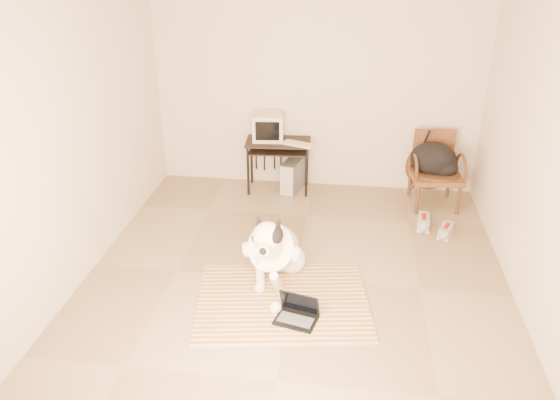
% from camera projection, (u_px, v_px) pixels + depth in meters
% --- Properties ---
extents(floor, '(4.50, 4.50, 0.00)m').
position_uv_depth(floor, '(295.00, 280.00, 5.20)').
color(floor, '#907958').
rests_on(floor, ground).
extents(wall_back, '(4.50, 0.00, 4.50)m').
position_uv_depth(wall_back, '(316.00, 82.00, 6.61)').
color(wall_back, beige).
rests_on(wall_back, floor).
extents(wall_front, '(4.50, 0.00, 4.50)m').
position_uv_depth(wall_front, '(248.00, 312.00, 2.60)').
color(wall_front, beige).
rests_on(wall_front, floor).
extents(wall_left, '(0.00, 4.50, 4.50)m').
position_uv_depth(wall_left, '(73.00, 136.00, 4.84)').
color(wall_left, beige).
rests_on(wall_left, floor).
extents(wall_right, '(0.00, 4.50, 4.50)m').
position_uv_depth(wall_right, '(545.00, 159.00, 4.37)').
color(wall_right, beige).
rests_on(wall_right, floor).
extents(rug, '(1.68, 1.38, 0.02)m').
position_uv_depth(rug, '(283.00, 301.00, 4.89)').
color(rug, '#B46D1A').
rests_on(rug, floor).
extents(dog, '(0.55, 1.15, 0.83)m').
position_uv_depth(dog, '(274.00, 250.00, 5.06)').
color(dog, white).
rests_on(dog, rug).
extents(laptop, '(0.40, 0.33, 0.24)m').
position_uv_depth(laptop, '(297.00, 313.00, 4.63)').
color(laptop, black).
rests_on(laptop, rug).
extents(computer_desk, '(0.82, 0.49, 0.66)m').
position_uv_depth(computer_desk, '(278.00, 148.00, 6.77)').
color(computer_desk, black).
rests_on(computer_desk, floor).
extents(crt_monitor, '(0.40, 0.39, 0.33)m').
position_uv_depth(crt_monitor, '(268.00, 127.00, 6.72)').
color(crt_monitor, beige).
rests_on(crt_monitor, computer_desk).
extents(desk_keyboard, '(0.41, 0.27, 0.03)m').
position_uv_depth(desk_keyboard, '(298.00, 144.00, 6.60)').
color(desk_keyboard, beige).
rests_on(desk_keyboard, computer_desk).
extents(pc_tower, '(0.28, 0.46, 0.40)m').
position_uv_depth(pc_tower, '(293.00, 176.00, 6.92)').
color(pc_tower, '#515154').
rests_on(pc_tower, floor).
extents(rattan_chair, '(0.63, 0.61, 0.87)m').
position_uv_depth(rattan_chair, '(435.00, 170.00, 6.49)').
color(rattan_chair, brown).
rests_on(rattan_chair, floor).
extents(backpack, '(0.56, 0.43, 0.39)m').
position_uv_depth(backpack, '(435.00, 160.00, 6.39)').
color(backpack, black).
rests_on(backpack, rattan_chair).
extents(sneaker_left, '(0.16, 0.33, 0.11)m').
position_uv_depth(sneaker_left, '(423.00, 222.00, 6.13)').
color(sneaker_left, white).
rests_on(sneaker_left, floor).
extents(sneaker_right, '(0.22, 0.31, 0.10)m').
position_uv_depth(sneaker_right, '(446.00, 231.00, 5.96)').
color(sneaker_right, white).
rests_on(sneaker_right, floor).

